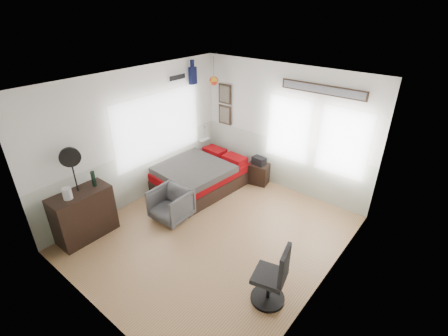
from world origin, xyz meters
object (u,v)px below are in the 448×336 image
at_px(bed, 200,176).
at_px(nightstand, 258,173).
at_px(armchair, 171,204).
at_px(task_chair, 273,280).
at_px(dresser, 84,215).

bearing_deg(bed, nightstand, 54.23).
bearing_deg(armchair, nightstand, 74.29).
distance_m(bed, task_chair, 3.31).
bearing_deg(dresser, bed, 79.66).
bearing_deg(task_chair, armchair, 155.83).
distance_m(bed, nightstand, 1.34).
height_order(bed, task_chair, task_chair).
distance_m(dresser, armchair, 1.54).
distance_m(dresser, nightstand, 3.77).
relative_size(dresser, nightstand, 2.13).
height_order(bed, armchair, armchair).
height_order(bed, dresser, dresser).
height_order(armchair, nightstand, armchair).
distance_m(armchair, task_chair, 2.58).
xyz_separation_m(armchair, task_chair, (2.54, -0.46, 0.08)).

